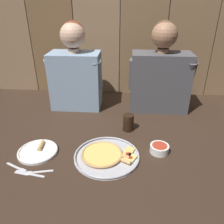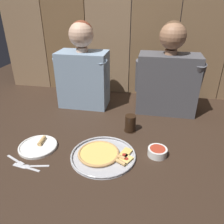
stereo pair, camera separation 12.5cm
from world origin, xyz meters
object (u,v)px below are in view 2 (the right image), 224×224
at_px(pizza_tray, 102,155).
at_px(dipping_bowl, 157,151).
at_px(diner_left, 83,70).
at_px(drinking_glass, 130,123).
at_px(diner_right, 168,75).
at_px(dinner_plate, 38,146).

xyz_separation_m(pizza_tray, dipping_bowl, (0.29, 0.06, 0.01)).
distance_m(dipping_bowl, diner_left, 0.82).
height_order(pizza_tray, drinking_glass, drinking_glass).
relative_size(pizza_tray, drinking_glass, 3.28).
bearing_deg(diner_right, diner_left, -180.00).
bearing_deg(pizza_tray, drinking_glass, 67.93).
relative_size(dinner_plate, diner_right, 0.34).
distance_m(pizza_tray, dinner_plate, 0.37).
height_order(dipping_bowl, diner_right, diner_right).
bearing_deg(diner_right, drinking_glass, -123.71).
height_order(pizza_tray, dipping_bowl, dipping_bowl).
relative_size(diner_left, diner_right, 0.99).
bearing_deg(diner_right, dinner_plate, -139.43).
height_order(pizza_tray, diner_right, diner_right).
bearing_deg(drinking_glass, dipping_bowl, -52.31).
relative_size(pizza_tray, dipping_bowl, 3.37).
relative_size(pizza_tray, diner_right, 0.55).
relative_size(dinner_plate, diner_left, 0.35).
height_order(dinner_plate, drinking_glass, drinking_glass).
bearing_deg(dipping_bowl, dinner_plate, -175.11).
height_order(drinking_glass, diner_right, diner_right).
distance_m(pizza_tray, dipping_bowl, 0.29).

